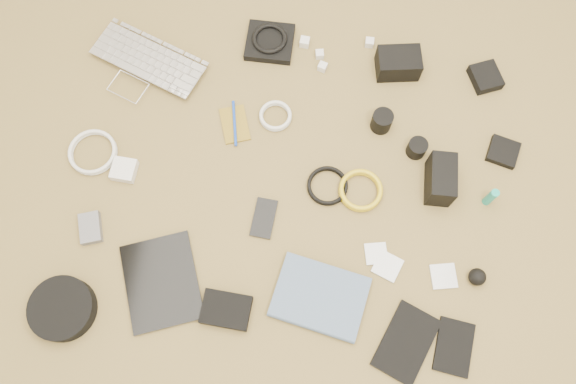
# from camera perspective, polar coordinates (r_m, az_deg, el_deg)

# --- Properties ---
(laptop) EXTENTS (0.43, 0.37, 0.03)m
(laptop) POSITION_cam_1_polar(r_m,az_deg,el_deg) (1.88, -14.76, 11.67)
(laptop) COLOR silver
(laptop) RESTS_ON ground
(headphone_pouch) EXTENTS (0.15, 0.14, 0.03)m
(headphone_pouch) POSITION_cam_1_polar(r_m,az_deg,el_deg) (1.89, -1.87, 14.97)
(headphone_pouch) COLOR black
(headphone_pouch) RESTS_ON ground
(headphones) EXTENTS (0.13, 0.13, 0.01)m
(headphones) POSITION_cam_1_polar(r_m,az_deg,el_deg) (1.87, -1.89, 15.32)
(headphones) COLOR black
(headphones) RESTS_ON headphone_pouch
(charger_a) EXTENTS (0.03, 0.03, 0.03)m
(charger_a) POSITION_cam_1_polar(r_m,az_deg,el_deg) (1.89, 1.71, 14.97)
(charger_a) COLOR silver
(charger_a) RESTS_ON ground
(charger_b) EXTENTS (0.03, 0.03, 0.02)m
(charger_b) POSITION_cam_1_polar(r_m,az_deg,el_deg) (1.87, 3.23, 13.79)
(charger_b) COLOR silver
(charger_b) RESTS_ON ground
(charger_c) EXTENTS (0.03, 0.03, 0.03)m
(charger_c) POSITION_cam_1_polar(r_m,az_deg,el_deg) (1.90, 8.27, 14.79)
(charger_c) COLOR silver
(charger_c) RESTS_ON ground
(charger_d) EXTENTS (0.03, 0.03, 0.02)m
(charger_d) POSITION_cam_1_polar(r_m,az_deg,el_deg) (1.84, 3.52, 12.57)
(charger_d) COLOR silver
(charger_d) RESTS_ON ground
(dslr_camera) EXTENTS (0.15, 0.11, 0.08)m
(dslr_camera) POSITION_cam_1_polar(r_m,az_deg,el_deg) (1.85, 11.14, 12.71)
(dslr_camera) COLOR black
(dslr_camera) RESTS_ON ground
(lens_pouch) EXTENTS (0.11, 0.12, 0.03)m
(lens_pouch) POSITION_cam_1_polar(r_m,az_deg,el_deg) (1.92, 19.42, 10.94)
(lens_pouch) COLOR black
(lens_pouch) RESTS_ON ground
(notebook_olive) EXTENTS (0.11, 0.14, 0.01)m
(notebook_olive) POSITION_cam_1_polar(r_m,az_deg,el_deg) (1.76, -5.43, 6.86)
(notebook_olive) COLOR olive
(notebook_olive) RESTS_ON ground
(pen_blue) EXTENTS (0.04, 0.15, 0.01)m
(pen_blue) POSITION_cam_1_polar(r_m,az_deg,el_deg) (1.75, -5.45, 6.97)
(pen_blue) COLOR #163EB4
(pen_blue) RESTS_ON notebook_olive
(cable_white_a) EXTENTS (0.13, 0.13, 0.01)m
(cable_white_a) POSITION_cam_1_polar(r_m,az_deg,el_deg) (1.76, -1.28, 7.65)
(cable_white_a) COLOR silver
(cable_white_a) RESTS_ON ground
(lens_a) EXTENTS (0.07, 0.07, 0.07)m
(lens_a) POSITION_cam_1_polar(r_m,az_deg,el_deg) (1.75, 9.50, 7.12)
(lens_a) COLOR black
(lens_a) RESTS_ON ground
(lens_b) EXTENTS (0.07, 0.07, 0.05)m
(lens_b) POSITION_cam_1_polar(r_m,az_deg,el_deg) (1.74, 12.96, 4.37)
(lens_b) COLOR black
(lens_b) RESTS_ON ground
(card_reader) EXTENTS (0.11, 0.11, 0.02)m
(card_reader) POSITION_cam_1_polar(r_m,az_deg,el_deg) (1.83, 21.02, 3.83)
(card_reader) COLOR black
(card_reader) RESTS_ON ground
(power_brick) EXTENTS (0.07, 0.07, 0.03)m
(power_brick) POSITION_cam_1_polar(r_m,az_deg,el_deg) (1.75, -16.31, 2.17)
(power_brick) COLOR silver
(power_brick) RESTS_ON ground
(cable_white_b) EXTENTS (0.19, 0.19, 0.01)m
(cable_white_b) POSITION_cam_1_polar(r_m,az_deg,el_deg) (1.81, -19.16, 3.77)
(cable_white_b) COLOR silver
(cable_white_b) RESTS_ON ground
(cable_black) EXTENTS (0.13, 0.13, 0.01)m
(cable_black) POSITION_cam_1_polar(r_m,az_deg,el_deg) (1.67, 4.01, 0.57)
(cable_black) COLOR black
(cable_black) RESTS_ON ground
(cable_yellow) EXTENTS (0.17, 0.17, 0.01)m
(cable_yellow) POSITION_cam_1_polar(r_m,az_deg,el_deg) (1.68, 7.36, 0.09)
(cable_yellow) COLOR gold
(cable_yellow) RESTS_ON ground
(flash) EXTENTS (0.07, 0.14, 0.10)m
(flash) POSITION_cam_1_polar(r_m,az_deg,el_deg) (1.69, 15.24, 1.26)
(flash) COLOR black
(flash) RESTS_ON ground
(lens_cleaner) EXTENTS (0.03, 0.03, 0.08)m
(lens_cleaner) POSITION_cam_1_polar(r_m,az_deg,el_deg) (1.72, 19.89, -0.50)
(lens_cleaner) COLOR teal
(lens_cleaner) RESTS_ON ground
(battery_charger) EXTENTS (0.08, 0.10, 0.03)m
(battery_charger) POSITION_cam_1_polar(r_m,az_deg,el_deg) (1.72, -19.42, -3.47)
(battery_charger) COLOR #5D5D62
(battery_charger) RESTS_ON ground
(tablet) EXTENTS (0.28, 0.31, 0.01)m
(tablet) POSITION_cam_1_polar(r_m,az_deg,el_deg) (1.64, -12.72, -8.90)
(tablet) COLOR black
(tablet) RESTS_ON ground
(phone) EXTENTS (0.07, 0.12, 0.01)m
(phone) POSITION_cam_1_polar(r_m,az_deg,el_deg) (1.64, -2.46, -2.67)
(phone) COLOR black
(phone) RESTS_ON ground
(filter_case_left) EXTENTS (0.07, 0.07, 0.01)m
(filter_case_left) POSITION_cam_1_polar(r_m,az_deg,el_deg) (1.64, 8.93, -6.21)
(filter_case_left) COLOR silver
(filter_case_left) RESTS_ON ground
(filter_case_mid) EXTENTS (0.09, 0.09, 0.01)m
(filter_case_mid) POSITION_cam_1_polar(r_m,az_deg,el_deg) (1.63, 10.05, -7.43)
(filter_case_mid) COLOR silver
(filter_case_mid) RESTS_ON ground
(filter_case_right) EXTENTS (0.08, 0.08, 0.01)m
(filter_case_right) POSITION_cam_1_polar(r_m,az_deg,el_deg) (1.66, 15.51, -8.25)
(filter_case_right) COLOR silver
(filter_case_right) RESTS_ON ground
(air_blower) EXTENTS (0.06, 0.06, 0.05)m
(air_blower) POSITION_cam_1_polar(r_m,az_deg,el_deg) (1.67, 18.67, -8.17)
(air_blower) COLOR black
(air_blower) RESTS_ON ground
(headphone_case) EXTENTS (0.23, 0.23, 0.05)m
(headphone_case) POSITION_cam_1_polar(r_m,az_deg,el_deg) (1.69, -21.93, -10.94)
(headphone_case) COLOR black
(headphone_case) RESTS_ON ground
(drive_case) EXTENTS (0.14, 0.10, 0.03)m
(drive_case) POSITION_cam_1_polar(r_m,az_deg,el_deg) (1.59, -6.31, -11.81)
(drive_case) COLOR black
(drive_case) RESTS_ON ground
(paperback) EXTENTS (0.28, 0.23, 0.02)m
(paperback) POSITION_cam_1_polar(r_m,az_deg,el_deg) (1.58, 2.25, -13.82)
(paperback) COLOR #485D7B
(paperback) RESTS_ON ground
(notebook_black_a) EXTENTS (0.19, 0.23, 0.01)m
(notebook_black_a) POSITION_cam_1_polar(r_m,az_deg,el_deg) (1.61, 11.91, -14.75)
(notebook_black_a) COLOR black
(notebook_black_a) RESTS_ON ground
(notebook_black_b) EXTENTS (0.11, 0.16, 0.01)m
(notebook_black_b) POSITION_cam_1_polar(r_m,az_deg,el_deg) (1.64, 16.50, -14.85)
(notebook_black_b) COLOR black
(notebook_black_b) RESTS_ON ground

